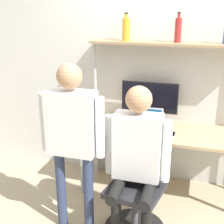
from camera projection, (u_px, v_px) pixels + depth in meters
The scene contains 12 objects.
ground_plane at pixel (158, 209), 3.24m from camera, with size 12.00×12.00×0.00m, color tan.
wall_back at pixel (173, 68), 3.44m from camera, with size 8.00×0.06×2.70m.
desk at pixel (166, 137), 3.33m from camera, with size 1.85×0.65×0.75m.
shelf_unit at pixel (172, 65), 3.26m from camera, with size 1.76×0.25×1.65m.
monitor at pixel (149, 99), 3.46m from camera, with size 0.63×0.16×0.47m.
laptop at pixel (148, 125), 3.27m from camera, with size 0.30×0.24×0.25m.
cell_phone at pixel (172, 134), 3.20m from camera, with size 0.07×0.15×0.01m.
office_chair at pixel (137, 203), 2.85m from camera, with size 0.56×0.56×0.94m.
person_seated at pixel (136, 152), 2.64m from camera, with size 0.57×0.47×1.40m.
person_standing at pixel (72, 130), 2.66m from camera, with size 0.58×0.21×1.58m.
bottle_red at pixel (178, 30), 3.13m from camera, with size 0.07×0.07×0.30m.
bottle_amber at pixel (126, 29), 3.28m from camera, with size 0.08×0.08×0.29m.
Camera 1 is at (0.30, -2.76, 2.02)m, focal length 50.00 mm.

